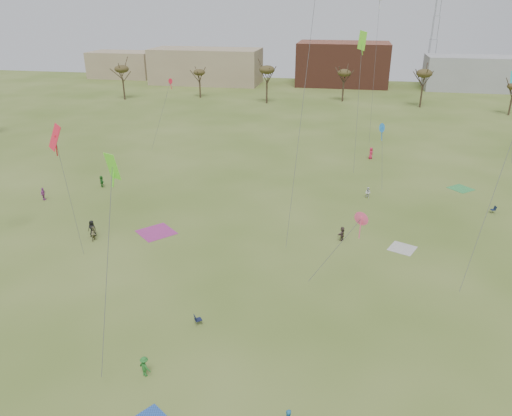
% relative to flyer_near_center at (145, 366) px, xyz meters
% --- Properties ---
extents(ground, '(260.00, 260.00, 0.00)m').
position_rel_flyer_near_center_xyz_m(ground, '(4.31, 4.47, -0.75)').
color(ground, '#42591C').
rests_on(ground, ground).
extents(flyer_near_center, '(1.11, 0.90, 1.49)m').
position_rel_flyer_near_center_xyz_m(flyer_near_center, '(0.00, 0.00, 0.00)').
color(flyer_near_center, '#246C26').
rests_on(flyer_near_center, ground).
extents(spectator_fore_b, '(0.69, 0.83, 1.54)m').
position_rel_flyer_near_center_xyz_m(spectator_fore_b, '(-12.97, 17.51, 0.02)').
color(spectator_fore_b, olive).
rests_on(spectator_fore_b, ground).
extents(spectator_fore_c, '(0.96, 1.47, 1.52)m').
position_rel_flyer_near_center_xyz_m(spectator_fore_c, '(12.26, 22.38, 0.01)').
color(spectator_fore_c, '#4F3C38').
rests_on(spectator_fore_c, ground).
extents(flyer_mid_a, '(0.90, 0.61, 1.80)m').
position_rel_flyer_near_center_xyz_m(flyer_mid_a, '(-13.63, 18.33, 0.15)').
color(flyer_mid_a, black).
rests_on(flyer_mid_a, ground).
extents(spectator_mid_d, '(0.46, 0.98, 1.63)m').
position_rel_flyer_near_center_xyz_m(spectator_mid_d, '(-24.62, 26.42, 0.07)').
color(spectator_mid_d, '#AA47A0').
rests_on(spectator_mid_d, ground).
extents(spectator_mid_e, '(0.87, 0.84, 1.42)m').
position_rel_flyer_near_center_xyz_m(spectator_mid_e, '(15.14, 34.74, -0.04)').
color(spectator_mid_e, silver).
rests_on(spectator_mid_e, ground).
extents(flyer_far_a, '(1.21, 1.44, 1.55)m').
position_rel_flyer_near_center_xyz_m(flyer_far_a, '(-19.71, 32.12, 0.03)').
color(flyer_far_a, '#267226').
rests_on(flyer_far_a, ground).
extents(flyer_far_b, '(0.91, 1.05, 1.81)m').
position_rel_flyer_near_center_xyz_m(flyer_far_b, '(15.93, 51.67, 0.16)').
color(flyer_far_b, '#CB2247').
rests_on(flyer_far_b, ground).
extents(blanket_cream, '(3.15, 3.15, 0.03)m').
position_rel_flyer_near_center_xyz_m(blanket_cream, '(18.31, 21.64, -0.74)').
color(blanket_cream, beige).
rests_on(blanket_cream, ground).
extents(blanket_plum, '(4.89, 4.89, 0.03)m').
position_rel_flyer_near_center_xyz_m(blanket_plum, '(-7.39, 20.43, -0.74)').
color(blanket_plum, '#A3327D').
rests_on(blanket_plum, ground).
extents(blanket_olive, '(3.69, 3.69, 0.03)m').
position_rel_flyer_near_center_xyz_m(blanket_olive, '(27.38, 40.41, -0.74)').
color(blanket_olive, green).
rests_on(blanket_olive, ground).
extents(camp_chair_center, '(0.74, 0.73, 0.87)m').
position_rel_flyer_near_center_xyz_m(camp_chair_center, '(1.80, 5.96, -0.49)').
color(camp_chair_center, '#121834').
rests_on(camp_chair_center, ground).
extents(camp_chair_right, '(0.65, 0.62, 0.87)m').
position_rel_flyer_near_center_xyz_m(camp_chair_right, '(29.47, 32.74, -0.49)').
color(camp_chair_right, '#121D32').
rests_on(camp_chair_right, ground).
extents(kites_aloft, '(62.57, 63.73, 27.75)m').
position_rel_flyer_near_center_xyz_m(kites_aloft, '(11.95, 38.60, 19.34)').
color(kites_aloft, red).
rests_on(kites_aloft, ground).
extents(tree_line, '(117.44, 49.32, 8.91)m').
position_rel_flyer_near_center_xyz_m(tree_line, '(1.46, 83.59, 6.34)').
color(tree_line, '#3A2B1E').
rests_on(tree_line, ground).
extents(building_tan, '(32.00, 14.00, 10.00)m').
position_rel_flyer_near_center_xyz_m(building_tan, '(-30.69, 119.47, 4.25)').
color(building_tan, '#937F60').
rests_on(building_tan, ground).
extents(building_brick, '(26.00, 16.00, 12.00)m').
position_rel_flyer_near_center_xyz_m(building_brick, '(9.31, 124.47, 5.25)').
color(building_brick, brown).
rests_on(building_brick, ground).
extents(building_grey, '(24.00, 12.00, 9.00)m').
position_rel_flyer_near_center_xyz_m(building_grey, '(44.31, 122.47, 3.75)').
color(building_grey, gray).
rests_on(building_grey, ground).
extents(building_tan_west, '(20.00, 12.00, 8.00)m').
position_rel_flyer_near_center_xyz_m(building_tan_west, '(-60.69, 126.47, 3.25)').
color(building_tan_west, '#937F60').
rests_on(building_tan_west, ground).
extents(radio_tower, '(1.51, 1.72, 41.00)m').
position_rel_flyer_near_center_xyz_m(radio_tower, '(34.31, 129.47, 18.46)').
color(radio_tower, '#9EA3A8').
rests_on(radio_tower, ground).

